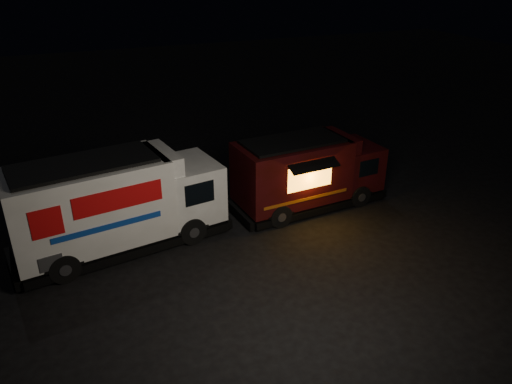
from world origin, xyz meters
name	(u,v)px	position (x,y,z in m)	size (l,w,h in m)	color
ground	(245,267)	(0.00, 0.00, 0.00)	(80.00, 80.00, 0.00)	black
white_truck	(119,202)	(-3.19, 2.68, 1.57)	(6.91, 2.36, 3.13)	white
red_truck	(310,172)	(3.72, 2.95, 1.37)	(5.87, 2.16, 2.73)	#34090E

